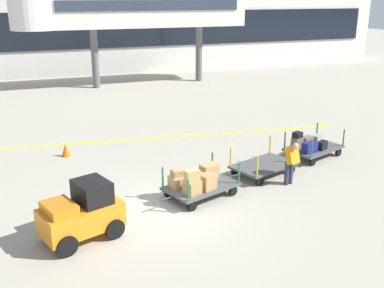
{
  "coord_description": "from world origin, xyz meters",
  "views": [
    {
      "loc": [
        -3.49,
        -11.89,
        6.27
      ],
      "look_at": [
        1.55,
        1.63,
        1.47
      ],
      "focal_mm": 42.28,
      "sensor_mm": 36.0,
      "label": 1
    }
  ],
  "objects_px": {
    "baggage_cart_middle": "(263,166)",
    "baggage_cart_lead": "(198,182)",
    "baggage_tug": "(82,213)",
    "safety_cone_near": "(66,150)",
    "baggage_handler": "(291,161)",
    "baggage_cart_tail": "(311,146)"
  },
  "relations": [
    {
      "from": "baggage_cart_tail",
      "to": "baggage_handler",
      "type": "height_order",
      "value": "baggage_handler"
    },
    {
      "from": "baggage_tug",
      "to": "safety_cone_near",
      "type": "relative_size",
      "value": 4.26
    },
    {
      "from": "baggage_tug",
      "to": "baggage_cart_middle",
      "type": "xyz_separation_m",
      "value": [
        6.77,
        2.34,
        -0.41
      ]
    },
    {
      "from": "baggage_cart_tail",
      "to": "safety_cone_near",
      "type": "xyz_separation_m",
      "value": [
        -9.27,
        3.55,
        -0.21
      ]
    },
    {
      "from": "baggage_tug",
      "to": "safety_cone_near",
      "type": "distance_m",
      "value": 6.89
    },
    {
      "from": "baggage_cart_lead",
      "to": "baggage_cart_tail",
      "type": "relative_size",
      "value": 1.0
    },
    {
      "from": "safety_cone_near",
      "to": "baggage_cart_tail",
      "type": "bearing_deg",
      "value": -20.97
    },
    {
      "from": "baggage_cart_lead",
      "to": "safety_cone_near",
      "type": "relative_size",
      "value": 5.59
    },
    {
      "from": "safety_cone_near",
      "to": "baggage_cart_middle",
      "type": "bearing_deg",
      "value": -34.67
    },
    {
      "from": "baggage_cart_lead",
      "to": "baggage_cart_middle",
      "type": "bearing_deg",
      "value": 18.56
    },
    {
      "from": "baggage_cart_lead",
      "to": "baggage_handler",
      "type": "relative_size",
      "value": 1.97
    },
    {
      "from": "baggage_tug",
      "to": "baggage_cart_middle",
      "type": "relative_size",
      "value": 0.76
    },
    {
      "from": "baggage_cart_middle",
      "to": "baggage_cart_lead",
      "type": "bearing_deg",
      "value": -161.44
    },
    {
      "from": "baggage_cart_tail",
      "to": "baggage_cart_lead",
      "type": "bearing_deg",
      "value": -160.79
    },
    {
      "from": "baggage_cart_middle",
      "to": "baggage_cart_tail",
      "type": "xyz_separation_m",
      "value": [
        2.71,
        0.98,
        0.14
      ]
    },
    {
      "from": "baggage_tug",
      "to": "baggage_cart_tail",
      "type": "xyz_separation_m",
      "value": [
        9.48,
        3.32,
        -0.27
      ]
    },
    {
      "from": "baggage_cart_middle",
      "to": "baggage_tug",
      "type": "bearing_deg",
      "value": -160.95
    },
    {
      "from": "baggage_cart_lead",
      "to": "baggage_handler",
      "type": "distance_m",
      "value": 3.36
    },
    {
      "from": "baggage_tug",
      "to": "baggage_cart_lead",
      "type": "bearing_deg",
      "value": 19.43
    },
    {
      "from": "baggage_handler",
      "to": "safety_cone_near",
      "type": "relative_size",
      "value": 2.84
    },
    {
      "from": "baggage_cart_lead",
      "to": "baggage_cart_middle",
      "type": "height_order",
      "value": "baggage_cart_lead"
    },
    {
      "from": "baggage_tug",
      "to": "baggage_handler",
      "type": "relative_size",
      "value": 1.5
    }
  ]
}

